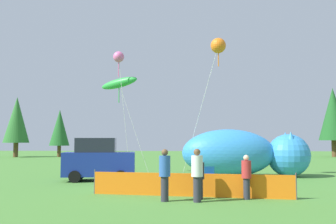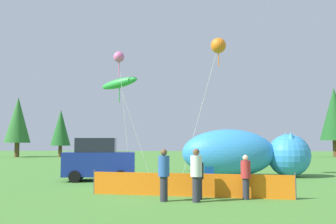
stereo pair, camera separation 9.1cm
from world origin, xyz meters
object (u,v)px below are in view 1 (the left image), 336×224
Objects in this scene: parked_car at (99,160)px; spectator_in_yellow_shirt at (165,173)px; folding_chair at (210,175)px; kite_orange_flower at (218,46)px; spectator_in_red_shirt at (246,175)px; kite_green_fish at (119,83)px; inflatable_cat at (243,155)px; spectator_in_grey_shirt at (200,176)px; spectator_in_blue_shirt at (197,173)px; kite_pink_octopus at (119,58)px.

spectator_in_yellow_shirt is at bearing -66.25° from parked_car.
spectator_in_yellow_shirt reaches higher than folding_chair.
kite_orange_flower is at bearing 12.69° from parked_car.
folding_chair is at bearing -99.76° from kite_orange_flower.
kite_green_fish is (-6.84, 10.15, 5.09)m from spectator_in_red_shirt.
parked_car is 4.32× the size of folding_chair.
kite_green_fish is (-5.70, 6.13, 5.44)m from folding_chair.
spectator_in_yellow_shirt is (-4.10, -9.34, -0.30)m from inflatable_cat.
inflatable_cat is 1.20× the size of kite_green_fish.
inflatable_cat is 9.21m from spectator_in_grey_shirt.
spectator_in_blue_shirt is at bearing -99.12° from kite_orange_flower.
spectator_in_red_shirt is (1.15, -4.02, 0.36)m from folding_chair.
spectator_in_grey_shirt is 0.20× the size of kite_pink_octopus.
kite_pink_octopus reaches higher than spectator_in_red_shirt.
spectator_in_red_shirt is at bearing -47.99° from parked_car.
parked_car is at bearing 121.61° from spectator_in_yellow_shirt.
kite_pink_octopus is (-4.86, 10.03, 6.50)m from spectator_in_blue_shirt.
inflatable_cat is 10.21m from spectator_in_yellow_shirt.
kite_orange_flower reaches higher than parked_car.
folding_chair is at bearing 67.99° from spectator_in_yellow_shirt.
spectator_in_red_shirt is 0.88× the size of spectator_in_yellow_shirt.
spectator_in_yellow_shirt is at bearing -155.32° from spectator_in_grey_shirt.
spectator_in_blue_shirt is 12.95m from kite_green_fish.
spectator_in_grey_shirt is 11.25m from kite_orange_flower.
inflatable_cat is at bearing 72.76° from spectator_in_blue_shirt.
kite_orange_flower is (1.38, 8.58, 7.15)m from spectator_in_grey_shirt.
parked_car is at bearing 139.87° from spectator_in_red_shirt.
kite_pink_octopus is at bearing 110.36° from spectator_in_yellow_shirt.
spectator_in_blue_shirt is at bearing -99.19° from spectator_in_grey_shirt.
inflatable_cat is 5.00× the size of spectator_in_grey_shirt.
spectator_in_red_shirt is 13.26m from kite_green_fish.
spectator_in_yellow_shirt is at bearing -106.18° from kite_orange_flower.
spectator_in_red_shirt is (-1.07, -8.70, -0.42)m from inflatable_cat.
kite_green_fish is at bearing 109.46° from spectator_in_yellow_shirt.
kite_orange_flower reaches higher than kite_pink_octopus.
inflatable_cat is at bearing 72.16° from spectator_in_grey_shirt.
kite_pink_octopus reaches higher than parked_car.
spectator_in_grey_shirt is 0.95× the size of spectator_in_red_shirt.
spectator_in_grey_shirt is at bearing 80.81° from spectator_in_blue_shirt.
kite_orange_flower is (-0.37, 8.53, 7.11)m from spectator_in_red_shirt.
folding_chair is at bearing -26.19° from parked_car.
kite_pink_octopus is at bearing 125.85° from spectator_in_red_shirt.
spectator_in_blue_shirt is 11.68m from kite_orange_flower.
spectator_in_blue_shirt is 0.22× the size of kite_orange_flower.
spectator_in_grey_shirt is at bearing -99.11° from kite_orange_flower.
kite_green_fish reaches higher than spectator_in_blue_shirt.
kite_orange_flower is (0.78, 4.51, 7.46)m from folding_chair.
kite_pink_octopus is (-7.79, 0.59, 6.21)m from inflatable_cat.
spectator_in_blue_shirt is (-0.11, -0.68, 0.18)m from spectator_in_grey_shirt.
kite_pink_octopus is (0.40, 3.30, 6.41)m from parked_car.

